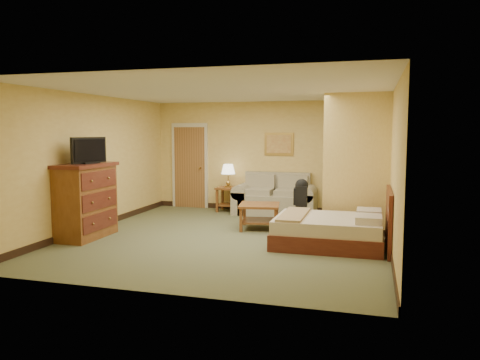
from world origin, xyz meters
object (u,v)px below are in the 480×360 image
(coffee_table, at_px, (259,211))
(dresser, at_px, (86,200))
(loveseat, at_px, (275,201))
(bed, at_px, (333,230))

(coffee_table, relative_size, dresser, 0.66)
(loveseat, height_order, bed, bed)
(dresser, distance_m, bed, 4.36)
(coffee_table, xyz_separation_m, bed, (1.49, -0.98, -0.09))
(coffee_table, distance_m, bed, 1.78)
(coffee_table, distance_m, dresser, 3.24)
(coffee_table, xyz_separation_m, dresser, (-2.81, -1.58, 0.32))
(loveseat, xyz_separation_m, coffee_table, (0.04, -1.70, 0.05))
(bed, bearing_deg, coffee_table, 146.73)
(loveseat, xyz_separation_m, bed, (1.53, -2.68, -0.04))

